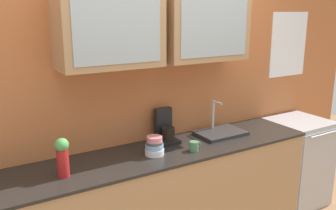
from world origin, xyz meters
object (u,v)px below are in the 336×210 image
(cup_near_sink, at_px, (194,146))
(dishwasher, at_px, (297,162))
(bowl_stack, at_px, (154,146))
(sink_faucet, at_px, (220,132))
(vase, at_px, (63,156))
(coffee_maker, at_px, (165,130))

(cup_near_sink, distance_m, dishwasher, 1.52)
(cup_near_sink, bearing_deg, bowl_stack, 164.16)
(sink_faucet, bearing_deg, bowl_stack, -171.49)
(bowl_stack, relative_size, dishwasher, 0.16)
(cup_near_sink, bearing_deg, sink_faucet, 25.02)
(vase, bearing_deg, dishwasher, 1.14)
(sink_faucet, bearing_deg, vase, -174.87)
(dishwasher, bearing_deg, bowl_stack, -179.04)
(bowl_stack, xyz_separation_m, vase, (-0.72, -0.02, 0.08))
(coffee_maker, bearing_deg, bowl_stack, -136.47)
(sink_faucet, height_order, dishwasher, sink_faucet)
(sink_faucet, distance_m, coffee_maker, 0.54)
(cup_near_sink, bearing_deg, dishwasher, 4.77)
(dishwasher, xyz_separation_m, coffee_maker, (-1.52, 0.19, 0.57))
(cup_near_sink, bearing_deg, vase, 176.14)
(bowl_stack, xyz_separation_m, coffee_maker, (0.23, 0.22, 0.04))
(dishwasher, bearing_deg, sink_faucet, 175.23)
(vase, height_order, coffee_maker, coffee_maker)
(bowl_stack, distance_m, dishwasher, 1.83)
(sink_faucet, relative_size, dishwasher, 0.47)
(vase, xyz_separation_m, dishwasher, (2.47, 0.05, -0.61))
(sink_faucet, xyz_separation_m, coffee_maker, (-0.52, 0.10, 0.08))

